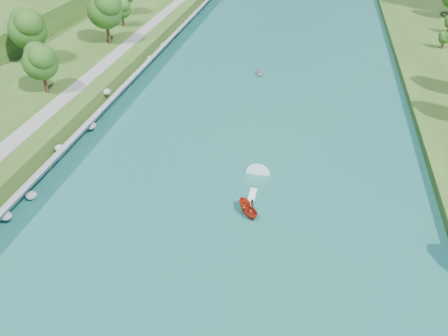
# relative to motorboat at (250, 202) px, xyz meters

# --- Properties ---
(ground) EXTENTS (260.00, 260.00, 0.00)m
(ground) POSITION_rel_motorboat_xyz_m (-3.30, -5.87, -0.75)
(ground) COLOR #2D5119
(ground) RESTS_ON ground
(river_water) EXTENTS (55.00, 240.00, 0.10)m
(river_water) POSITION_rel_motorboat_xyz_m (-3.30, 14.13, -0.70)
(river_water) COLOR #17595B
(river_water) RESTS_ON ground
(riprap_bank) EXTENTS (4.50, 236.00, 4.10)m
(riprap_bank) POSITION_rel_motorboat_xyz_m (-29.14, 13.38, 1.04)
(riprap_bank) COLOR slate
(riprap_bank) RESTS_ON ground
(riverside_path) EXTENTS (3.00, 200.00, 0.10)m
(riverside_path) POSITION_rel_motorboat_xyz_m (-35.80, 14.13, 2.80)
(riverside_path) COLOR gray
(riverside_path) RESTS_ON berm_west
(motorboat) EXTENTS (3.60, 18.84, 2.06)m
(motorboat) POSITION_rel_motorboat_xyz_m (0.00, 0.00, 0.00)
(motorboat) COLOR #AF220E
(motorboat) RESTS_ON river_water
(raft) EXTENTS (2.91, 3.65, 1.47)m
(raft) POSITION_rel_motorboat_xyz_m (-5.00, 43.78, -0.29)
(raft) COLOR gray
(raft) RESTS_ON river_water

